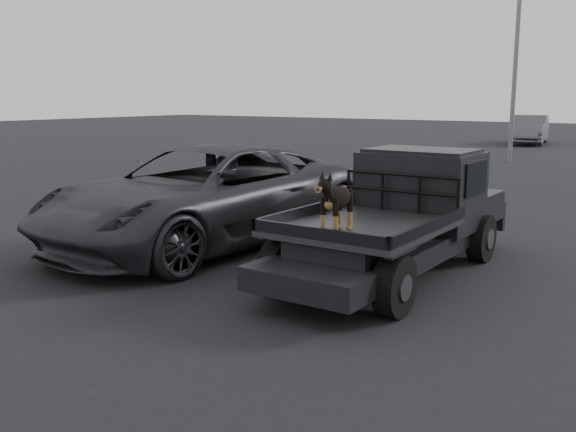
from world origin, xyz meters
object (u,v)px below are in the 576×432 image
Objects in this scene: dog at (337,202)px; distant_car_a at (530,130)px; parked_suv at (205,196)px; flatbed_ute at (393,244)px.

dog reaches higher than distant_car_a.
dog is 30.12m from distant_car_a.
distant_car_a is (-1.63, 28.27, -0.09)m from parked_suv.
dog is 3.79m from parked_suv.
parked_suv reaches higher than dog.
parked_suv is 28.32m from distant_car_a.
parked_suv is (-3.57, -0.14, 0.42)m from flatbed_ute.
dog is at bearing -17.23° from parked_suv.
distant_car_a is (-5.20, 28.14, 0.32)m from flatbed_ute.
distant_car_a is at bearing 100.48° from flatbed_ute.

